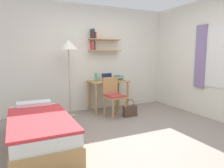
{
  "coord_description": "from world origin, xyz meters",
  "views": [
    {
      "loc": [
        -1.86,
        -2.95,
        1.39
      ],
      "look_at": [
        -0.21,
        0.51,
        0.85
      ],
      "focal_mm": 33.38,
      "sensor_mm": 36.0,
      "label": 1
    }
  ],
  "objects_px": {
    "bed": "(40,131)",
    "laptop": "(107,78)",
    "desk": "(108,87)",
    "water_bottle": "(96,77)",
    "desk_chair": "(113,95)",
    "standing_lamp": "(68,49)",
    "book_stack": "(119,78)",
    "handbag": "(130,111)"
  },
  "relations": [
    {
      "from": "standing_lamp",
      "to": "desk",
      "type": "bearing_deg",
      "value": 5.53
    },
    {
      "from": "laptop",
      "to": "desk_chair",
      "type": "bearing_deg",
      "value": -100.77
    },
    {
      "from": "standing_lamp",
      "to": "laptop",
      "type": "height_order",
      "value": "standing_lamp"
    },
    {
      "from": "water_bottle",
      "to": "handbag",
      "type": "xyz_separation_m",
      "value": [
        0.55,
        -0.69,
        -0.72
      ]
    },
    {
      "from": "desk",
      "to": "water_bottle",
      "type": "height_order",
      "value": "water_bottle"
    },
    {
      "from": "bed",
      "to": "laptop",
      "type": "xyz_separation_m",
      "value": [
        1.81,
        1.48,
        0.56
      ]
    },
    {
      "from": "desk_chair",
      "to": "handbag",
      "type": "bearing_deg",
      "value": -26.14
    },
    {
      "from": "water_bottle",
      "to": "book_stack",
      "type": "distance_m",
      "value": 0.63
    },
    {
      "from": "standing_lamp",
      "to": "handbag",
      "type": "distance_m",
      "value": 1.94
    },
    {
      "from": "desk",
      "to": "book_stack",
      "type": "relative_size",
      "value": 3.8
    },
    {
      "from": "laptop",
      "to": "handbag",
      "type": "distance_m",
      "value": 1.03
    },
    {
      "from": "desk_chair",
      "to": "laptop",
      "type": "bearing_deg",
      "value": 79.23
    },
    {
      "from": "desk_chair",
      "to": "water_bottle",
      "type": "height_order",
      "value": "water_bottle"
    },
    {
      "from": "laptop",
      "to": "standing_lamp",
      "type": "bearing_deg",
      "value": -170.95
    },
    {
      "from": "desk",
      "to": "water_bottle",
      "type": "bearing_deg",
      "value": 179.95
    },
    {
      "from": "bed",
      "to": "book_stack",
      "type": "height_order",
      "value": "book_stack"
    },
    {
      "from": "bed",
      "to": "laptop",
      "type": "bearing_deg",
      "value": 39.39
    },
    {
      "from": "bed",
      "to": "desk_chair",
      "type": "distance_m",
      "value": 1.94
    },
    {
      "from": "laptop",
      "to": "handbag",
      "type": "bearing_deg",
      "value": -73.24
    },
    {
      "from": "desk_chair",
      "to": "book_stack",
      "type": "relative_size",
      "value": 3.63
    },
    {
      "from": "desk",
      "to": "handbag",
      "type": "xyz_separation_m",
      "value": [
        0.23,
        -0.69,
        -0.47
      ]
    },
    {
      "from": "laptop",
      "to": "book_stack",
      "type": "relative_size",
      "value": 1.3
    },
    {
      "from": "desk_chair",
      "to": "handbag",
      "type": "relative_size",
      "value": 2.23
    },
    {
      "from": "laptop",
      "to": "handbag",
      "type": "relative_size",
      "value": 0.8
    },
    {
      "from": "standing_lamp",
      "to": "book_stack",
      "type": "bearing_deg",
      "value": 4.98
    },
    {
      "from": "standing_lamp",
      "to": "bed",
      "type": "bearing_deg",
      "value": -121.43
    },
    {
      "from": "bed",
      "to": "desk_chair",
      "type": "xyz_separation_m",
      "value": [
        1.7,
        0.9,
        0.26
      ]
    },
    {
      "from": "desk_chair",
      "to": "water_bottle",
      "type": "relative_size",
      "value": 4.47
    },
    {
      "from": "desk_chair",
      "to": "book_stack",
      "type": "distance_m",
      "value": 0.75
    },
    {
      "from": "bed",
      "to": "desk_chair",
      "type": "height_order",
      "value": "desk_chair"
    },
    {
      "from": "standing_lamp",
      "to": "laptop",
      "type": "bearing_deg",
      "value": 9.05
    },
    {
      "from": "book_stack",
      "to": "desk",
      "type": "bearing_deg",
      "value": -176.81
    },
    {
      "from": "bed",
      "to": "desk",
      "type": "height_order",
      "value": "desk"
    },
    {
      "from": "book_stack",
      "to": "laptop",
      "type": "bearing_deg",
      "value": 171.4
    },
    {
      "from": "desk",
      "to": "desk_chair",
      "type": "distance_m",
      "value": 0.54
    },
    {
      "from": "desk_chair",
      "to": "handbag",
      "type": "xyz_separation_m",
      "value": [
        0.34,
        -0.16,
        -0.37
      ]
    },
    {
      "from": "bed",
      "to": "desk",
      "type": "distance_m",
      "value": 2.32
    },
    {
      "from": "water_bottle",
      "to": "book_stack",
      "type": "xyz_separation_m",
      "value": [
        0.63,
        0.02,
        -0.04
      ]
    },
    {
      "from": "desk",
      "to": "desk_chair",
      "type": "relative_size",
      "value": 1.05
    },
    {
      "from": "book_stack",
      "to": "standing_lamp",
      "type": "bearing_deg",
      "value": -175.02
    },
    {
      "from": "desk_chair",
      "to": "desk",
      "type": "bearing_deg",
      "value": 78.52
    },
    {
      "from": "laptop",
      "to": "water_bottle",
      "type": "distance_m",
      "value": 0.34
    }
  ]
}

